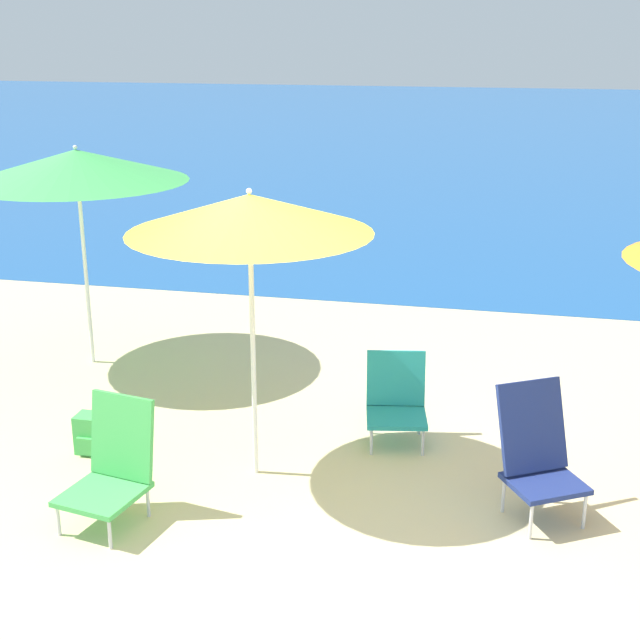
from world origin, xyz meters
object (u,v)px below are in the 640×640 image
beach_umbrella_yellow (250,214)px  beach_chair_teal (396,398)px  beach_umbrella_green (77,166)px  beach_chair_green (113,464)px  backpack_green (94,434)px  beach_chair_navy (537,451)px

beach_umbrella_yellow → beach_chair_teal: beach_umbrella_yellow is taller
beach_umbrella_yellow → beach_umbrella_green: size_ratio=1.00×
beach_chair_green → backpack_green: 1.05m
beach_chair_green → beach_chair_teal: size_ratio=1.18×
beach_umbrella_green → beach_chair_green: 3.39m
beach_umbrella_yellow → beach_chair_navy: (1.99, -0.13, -1.48)m
backpack_green → beach_chair_green: bearing=-56.1°
beach_umbrella_yellow → beach_umbrella_green: bearing=140.2°
beach_chair_green → beach_chair_navy: bearing=24.7°
backpack_green → beach_chair_navy: bearing=-3.0°
beach_umbrella_green → beach_chair_green: beach_umbrella_green is taller
beach_umbrella_yellow → beach_chair_teal: bearing=40.4°
beach_umbrella_green → beach_chair_teal: bearing=-18.6°
beach_chair_navy → beach_chair_green: (-2.73, -0.67, -0.07)m
beach_chair_green → beach_umbrella_yellow: bearing=58.3°
beach_umbrella_green → beach_chair_teal: 3.66m
beach_chair_navy → beach_chair_teal: bearing=108.5°
beach_umbrella_yellow → backpack_green: bearing=178.1°
beach_umbrella_yellow → beach_umbrella_green: beach_umbrella_yellow is taller
beach_umbrella_yellow → beach_chair_navy: beach_umbrella_yellow is taller
beach_chair_navy → beach_chair_teal: size_ratio=1.28×
beach_umbrella_green → beach_chair_teal: (3.13, -1.06, -1.57)m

